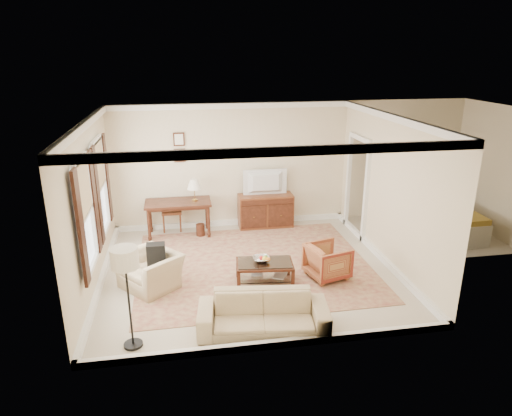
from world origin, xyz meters
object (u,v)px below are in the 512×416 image
object	(u,v)px
writing_desk	(178,206)
striped_armchair	(328,260)
club_armchair	(150,265)
sofa	(263,308)
sideboard	(265,211)
tv	(266,175)
coffee_table	(265,267)

from	to	relation	value
writing_desk	striped_armchair	xyz separation A→B (m)	(2.67, -2.56, -0.34)
writing_desk	striped_armchair	bearing A→B (deg)	-43.77
club_armchair	sofa	bearing A→B (deg)	5.82
sideboard	tv	xyz separation A→B (m)	(-0.00, -0.02, 0.89)
tv	striped_armchair	world-z (taller)	tv
sideboard	club_armchair	size ratio (longest dim) A/B	1.32
striped_armchair	sideboard	bearing A→B (deg)	-2.07
club_armchair	sofa	distance (m)	2.39
writing_desk	club_armchair	size ratio (longest dim) A/B	1.50
sideboard	sofa	xyz separation A→B (m)	(-0.85, -4.23, -0.01)
sideboard	sofa	world-z (taller)	sideboard
striped_armchair	sofa	xyz separation A→B (m)	(-1.49, -1.48, 0.02)
writing_desk	sideboard	distance (m)	2.07
coffee_table	writing_desk	bearing A→B (deg)	119.62
sideboard	tv	distance (m)	0.89
tv	club_armchair	bearing A→B (deg)	44.74
coffee_table	sideboard	bearing A→B (deg)	78.77
coffee_table	sofa	world-z (taller)	sofa
sideboard	writing_desk	bearing A→B (deg)	-174.70
striped_armchair	tv	bearing A→B (deg)	-1.97
writing_desk	sofa	xyz separation A→B (m)	(1.19, -4.04, -0.31)
tv	coffee_table	distance (m)	2.99
writing_desk	tv	size ratio (longest dim) A/B	1.49
club_armchair	sofa	world-z (taller)	club_armchair
writing_desk	tv	bearing A→B (deg)	4.74
writing_desk	sideboard	world-z (taller)	writing_desk
writing_desk	sideboard	bearing A→B (deg)	5.30
writing_desk	coffee_table	distance (m)	3.02
striped_armchair	writing_desk	bearing A→B (deg)	31.14
writing_desk	coffee_table	bearing A→B (deg)	-60.38
sideboard	tv	size ratio (longest dim) A/B	1.30
tv	sofa	world-z (taller)	tv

